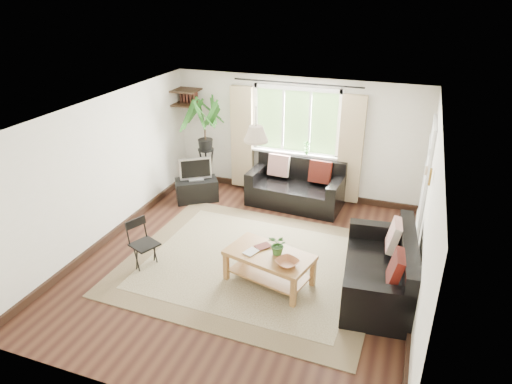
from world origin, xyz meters
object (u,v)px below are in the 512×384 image
(tv_stand, at_px, (197,190))
(folding_chair, at_px, (145,245))
(palm_stand, at_px, (206,145))
(coffee_table, at_px, (269,268))
(sofa_back, at_px, (296,185))
(sofa_right, at_px, (379,267))

(tv_stand, distance_m, folding_chair, 2.44)
(folding_chair, bearing_deg, palm_stand, 29.42)
(tv_stand, height_order, folding_chair, folding_chair)
(coffee_table, relative_size, tv_stand, 1.51)
(coffee_table, height_order, folding_chair, folding_chair)
(sofa_back, relative_size, tv_stand, 2.21)
(sofa_right, xyz_separation_m, tv_stand, (-3.74, 1.85, -0.21))
(sofa_right, distance_m, palm_stand, 4.49)
(tv_stand, relative_size, palm_stand, 0.42)
(tv_stand, xyz_separation_m, palm_stand, (-0.02, 0.53, 0.76))
(sofa_back, relative_size, palm_stand, 0.92)
(coffee_table, xyz_separation_m, palm_stand, (-2.26, 2.69, 0.73))
(coffee_table, distance_m, folding_chair, 1.93)
(coffee_table, height_order, tv_stand, coffee_table)
(coffee_table, bearing_deg, palm_stand, 130.02)
(tv_stand, distance_m, palm_stand, 0.93)
(palm_stand, distance_m, folding_chair, 3.02)
(sofa_right, bearing_deg, folding_chair, -86.65)
(sofa_right, bearing_deg, palm_stand, -128.31)
(coffee_table, relative_size, folding_chair, 1.59)
(coffee_table, xyz_separation_m, folding_chair, (-1.91, -0.25, 0.13))
(coffee_table, xyz_separation_m, tv_stand, (-2.24, 2.16, -0.03))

